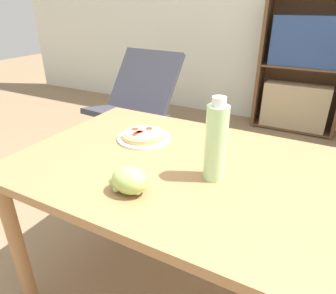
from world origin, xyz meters
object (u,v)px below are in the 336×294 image
object	(u,v)px
lounge_chair_near	(135,118)
bookshelf	(301,73)
grape_bunch	(129,180)
drink_bottle	(216,142)
pizza_on_plate	(144,136)

from	to	relation	value
lounge_chair_near	bookshelf	bearing A→B (deg)	46.73
grape_bunch	drink_bottle	world-z (taller)	drink_bottle
grape_bunch	pizza_on_plate	bearing A→B (deg)	116.22
drink_bottle	lounge_chair_near	world-z (taller)	drink_bottle
pizza_on_plate	drink_bottle	size ratio (longest dim) A/B	0.82
drink_bottle	lounge_chair_near	xyz separation A→B (m)	(-1.28, 1.37, -0.58)
drink_bottle	bookshelf	size ratio (longest dim) A/B	0.21
grape_bunch	lounge_chair_near	distance (m)	1.98
pizza_on_plate	bookshelf	bearing A→B (deg)	79.93
lounge_chair_near	bookshelf	xyz separation A→B (m)	(1.31, 1.18, 0.35)
lounge_chair_near	bookshelf	distance (m)	1.80
bookshelf	grape_bunch	bearing A→B (deg)	-94.87
drink_bottle	bookshelf	xyz separation A→B (m)	(0.03, 2.56, -0.23)
drink_bottle	lounge_chair_near	bearing A→B (deg)	133.08
pizza_on_plate	drink_bottle	world-z (taller)	drink_bottle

